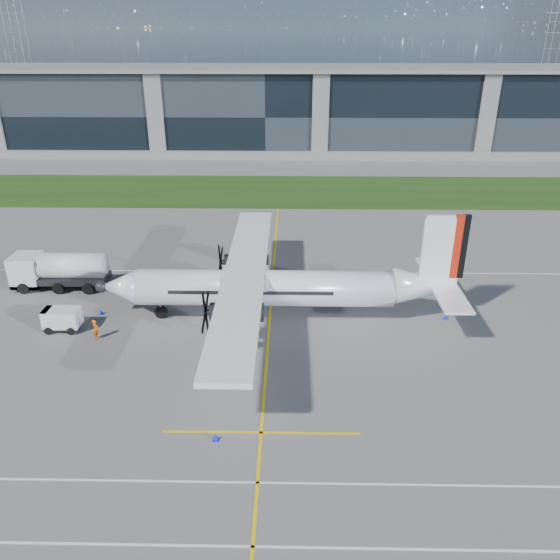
{
  "coord_description": "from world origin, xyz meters",
  "views": [
    {
      "loc": [
        4.63,
        -32.04,
        22.25
      ],
      "look_at": [
        3.83,
        10.2,
        2.71
      ],
      "focal_mm": 35.0,
      "sensor_mm": 36.0,
      "label": 1
    }
  ],
  "objects_px": {
    "baggage_tug": "(62,319)",
    "safety_cone_portwing": "(216,437)",
    "pylon_west": "(20,54)",
    "fuel_tanker_truck": "(53,271)",
    "pylon_east": "(553,54)",
    "turboprop_aircraft": "(279,268)",
    "ground_crew_person": "(95,328)",
    "safety_cone_tail": "(446,316)",
    "safety_cone_stbdwing": "(255,250)",
    "safety_cone_fwd": "(101,312)"
  },
  "relations": [
    {
      "from": "baggage_tug",
      "to": "ground_crew_person",
      "type": "distance_m",
      "value": 3.43
    },
    {
      "from": "safety_cone_fwd",
      "to": "safety_cone_portwing",
      "type": "bearing_deg",
      "value": -52.74
    },
    {
      "from": "baggage_tug",
      "to": "safety_cone_portwing",
      "type": "distance_m",
      "value": 19.05
    },
    {
      "from": "pylon_west",
      "to": "safety_cone_portwing",
      "type": "xyz_separation_m",
      "value": [
        80.34,
        -156.71,
        -14.75
      ]
    },
    {
      "from": "turboprop_aircraft",
      "to": "safety_cone_tail",
      "type": "relative_size",
      "value": 61.64
    },
    {
      "from": "baggage_tug",
      "to": "safety_cone_tail",
      "type": "height_order",
      "value": "baggage_tug"
    },
    {
      "from": "safety_cone_portwing",
      "to": "safety_cone_stbdwing",
      "type": "bearing_deg",
      "value": 89.02
    },
    {
      "from": "safety_cone_stbdwing",
      "to": "safety_cone_tail",
      "type": "distance_m",
      "value": 22.56
    },
    {
      "from": "pylon_west",
      "to": "ground_crew_person",
      "type": "relative_size",
      "value": 15.74
    },
    {
      "from": "baggage_tug",
      "to": "safety_cone_portwing",
      "type": "bearing_deg",
      "value": -42.6
    },
    {
      "from": "pylon_west",
      "to": "safety_cone_stbdwing",
      "type": "bearing_deg",
      "value": -57.44
    },
    {
      "from": "turboprop_aircraft",
      "to": "baggage_tug",
      "type": "relative_size",
      "value": 10.21
    },
    {
      "from": "turboprop_aircraft",
      "to": "fuel_tanker_truck",
      "type": "relative_size",
      "value": 3.35
    },
    {
      "from": "pylon_west",
      "to": "pylon_east",
      "type": "relative_size",
      "value": 1.0
    },
    {
      "from": "baggage_tug",
      "to": "safety_cone_fwd",
      "type": "bearing_deg",
      "value": 49.9
    },
    {
      "from": "turboprop_aircraft",
      "to": "safety_cone_portwing",
      "type": "height_order",
      "value": "turboprop_aircraft"
    },
    {
      "from": "safety_cone_stbdwing",
      "to": "safety_cone_portwing",
      "type": "distance_m",
      "value": 30.07
    },
    {
      "from": "pylon_west",
      "to": "fuel_tanker_truck",
      "type": "relative_size",
      "value": 3.26
    },
    {
      "from": "ground_crew_person",
      "to": "pylon_east",
      "type": "bearing_deg",
      "value": -40.91
    },
    {
      "from": "pylon_east",
      "to": "ground_crew_person",
      "type": "relative_size",
      "value": 15.74
    },
    {
      "from": "ground_crew_person",
      "to": "safety_cone_tail",
      "type": "height_order",
      "value": "ground_crew_person"
    },
    {
      "from": "ground_crew_person",
      "to": "safety_cone_portwing",
      "type": "xyz_separation_m",
      "value": [
        10.86,
        -11.52,
        -0.7
      ]
    },
    {
      "from": "pylon_west",
      "to": "turboprop_aircraft",
      "type": "bearing_deg",
      "value": -59.42
    },
    {
      "from": "pylon_east",
      "to": "fuel_tanker_truck",
      "type": "height_order",
      "value": "pylon_east"
    },
    {
      "from": "pylon_east",
      "to": "safety_cone_stbdwing",
      "type": "bearing_deg",
      "value": -123.6
    },
    {
      "from": "turboprop_aircraft",
      "to": "safety_cone_tail",
      "type": "distance_m",
      "value": 14.74
    },
    {
      "from": "safety_cone_stbdwing",
      "to": "safety_cone_portwing",
      "type": "height_order",
      "value": "same"
    },
    {
      "from": "pylon_east",
      "to": "fuel_tanker_truck",
      "type": "bearing_deg",
      "value": -126.98
    },
    {
      "from": "pylon_east",
      "to": "safety_cone_stbdwing",
      "type": "distance_m",
      "value": 152.76
    },
    {
      "from": "safety_cone_portwing",
      "to": "ground_crew_person",
      "type": "bearing_deg",
      "value": 133.32
    },
    {
      "from": "baggage_tug",
      "to": "ground_crew_person",
      "type": "bearing_deg",
      "value": -23.46
    },
    {
      "from": "pylon_east",
      "to": "fuel_tanker_truck",
      "type": "distance_m",
      "value": 170.77
    },
    {
      "from": "safety_cone_stbdwing",
      "to": "pylon_west",
      "type": "bearing_deg",
      "value": 122.56
    },
    {
      "from": "baggage_tug",
      "to": "fuel_tanker_truck",
      "type": "bearing_deg",
      "value": 115.55
    },
    {
      "from": "safety_cone_portwing",
      "to": "safety_cone_fwd",
      "type": "xyz_separation_m",
      "value": [
        -11.8,
        15.51,
        0.0
      ]
    },
    {
      "from": "pylon_west",
      "to": "ground_crew_person",
      "type": "xyz_separation_m",
      "value": [
        69.48,
        -145.19,
        -14.05
      ]
    },
    {
      "from": "fuel_tanker_truck",
      "to": "baggage_tug",
      "type": "height_order",
      "value": "fuel_tanker_truck"
    },
    {
      "from": "ground_crew_person",
      "to": "safety_cone_tail",
      "type": "xyz_separation_m",
      "value": [
        28.35,
        3.68,
        -0.7
      ]
    },
    {
      "from": "pylon_east",
      "to": "safety_cone_fwd",
      "type": "xyz_separation_m",
      "value": [
        -96.46,
        -141.19,
        -14.75
      ]
    },
    {
      "from": "turboprop_aircraft",
      "to": "pylon_east",
      "type": "bearing_deg",
      "value": 60.17
    },
    {
      "from": "pylon_east",
      "to": "ground_crew_person",
      "type": "bearing_deg",
      "value": -123.34
    },
    {
      "from": "pylon_east",
      "to": "safety_cone_tail",
      "type": "relative_size",
      "value": 60.0
    },
    {
      "from": "safety_cone_stbdwing",
      "to": "safety_cone_fwd",
      "type": "bearing_deg",
      "value": -130.24
    },
    {
      "from": "ground_crew_person",
      "to": "safety_cone_portwing",
      "type": "distance_m",
      "value": 15.85
    },
    {
      "from": "ground_crew_person",
      "to": "safety_cone_tail",
      "type": "bearing_deg",
      "value": -90.16
    },
    {
      "from": "safety_cone_stbdwing",
      "to": "safety_cone_tail",
      "type": "bearing_deg",
      "value": -41.21
    },
    {
      "from": "pylon_west",
      "to": "baggage_tug",
      "type": "relative_size",
      "value": 9.94
    },
    {
      "from": "safety_cone_tail",
      "to": "safety_cone_portwing",
      "type": "bearing_deg",
      "value": -139.0
    },
    {
      "from": "pylon_east",
      "to": "turboprop_aircraft",
      "type": "relative_size",
      "value": 0.97
    },
    {
      "from": "turboprop_aircraft",
      "to": "baggage_tug",
      "type": "bearing_deg",
      "value": -173.14
    }
  ]
}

